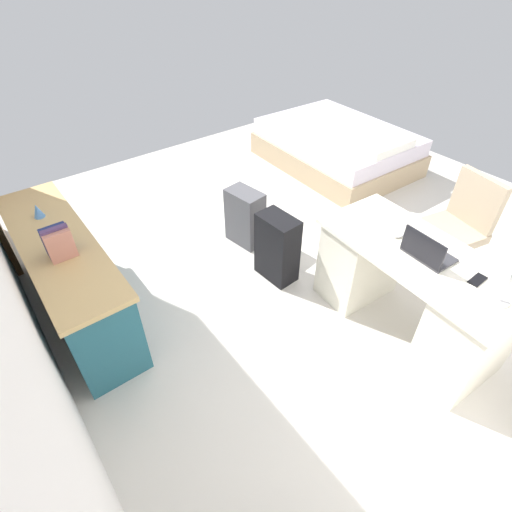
# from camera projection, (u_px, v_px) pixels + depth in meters

# --- Properties ---
(ground_plane) EXTENTS (5.86, 5.86, 0.00)m
(ground_plane) POSITION_uv_depth(u_px,v_px,m) (307.00, 248.00, 3.95)
(ground_plane) COLOR beige
(desk) EXTENTS (1.48, 0.75, 0.75)m
(desk) POSITION_uv_depth(u_px,v_px,m) (409.00, 291.00, 2.93)
(desk) COLOR silver
(desk) RESTS_ON ground_plane
(office_chair) EXTENTS (0.55, 0.55, 0.94)m
(office_chair) POSITION_uv_depth(u_px,v_px,m) (453.00, 234.00, 3.43)
(office_chair) COLOR black
(office_chair) RESTS_ON ground_plane
(credenza) EXTENTS (1.80, 0.48, 0.72)m
(credenza) POSITION_uv_depth(u_px,v_px,m) (70.00, 277.00, 3.09)
(credenza) COLOR #235B6B
(credenza) RESTS_ON ground_plane
(bed) EXTENTS (1.94, 1.46, 0.58)m
(bed) POSITION_uv_depth(u_px,v_px,m) (337.00, 147.00, 5.19)
(bed) COLOR tan
(bed) RESTS_ON ground_plane
(suitcase_black) EXTENTS (0.37, 0.24, 0.63)m
(suitcase_black) POSITION_uv_depth(u_px,v_px,m) (277.00, 248.00, 3.45)
(suitcase_black) COLOR black
(suitcase_black) RESTS_ON ground_plane
(suitcase_spare_grey) EXTENTS (0.39, 0.27, 0.56)m
(suitcase_spare_grey) POSITION_uv_depth(u_px,v_px,m) (245.00, 217.00, 3.87)
(suitcase_spare_grey) COLOR #4C4C51
(suitcase_spare_grey) RESTS_ON ground_plane
(laptop) EXTENTS (0.32, 0.24, 0.21)m
(laptop) POSITION_uv_depth(u_px,v_px,m) (426.00, 252.00, 2.64)
(laptop) COLOR #333338
(laptop) RESTS_ON desk
(computer_mouse) EXTENTS (0.07, 0.10, 0.03)m
(computer_mouse) POSITION_uv_depth(u_px,v_px,m) (399.00, 235.00, 2.84)
(computer_mouse) COLOR white
(computer_mouse) RESTS_ON desk
(cell_phone_near_laptop) EXTENTS (0.07, 0.14, 0.01)m
(cell_phone_near_laptop) POSITION_uv_depth(u_px,v_px,m) (478.00, 280.00, 2.49)
(cell_phone_near_laptop) COLOR black
(cell_phone_near_laptop) RESTS_ON desk
(desk_lamp) EXTENTS (0.16, 0.11, 0.34)m
(desk_lamp) POSITION_uv_depth(u_px,v_px,m) (510.00, 265.00, 2.21)
(desk_lamp) COLOR silver
(desk_lamp) RESTS_ON desk
(book_row) EXTENTS (0.16, 0.17, 0.23)m
(book_row) POSITION_uv_depth(u_px,v_px,m) (58.00, 242.00, 2.67)
(book_row) COLOR tan
(book_row) RESTS_ON credenza
(figurine_small) EXTENTS (0.08, 0.08, 0.11)m
(figurine_small) POSITION_uv_depth(u_px,v_px,m) (38.00, 211.00, 3.05)
(figurine_small) COLOR #4C7FBF
(figurine_small) RESTS_ON credenza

